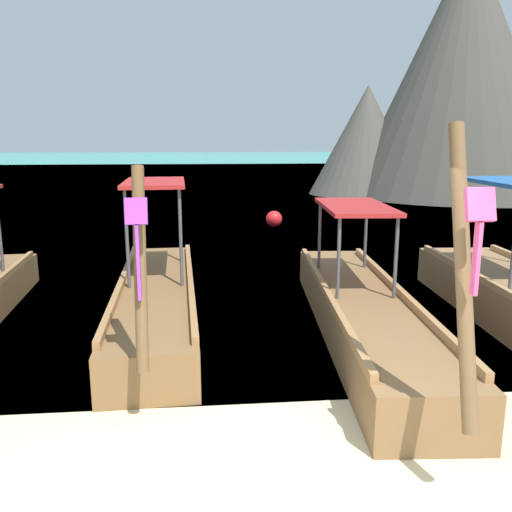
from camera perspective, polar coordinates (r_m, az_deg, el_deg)
name	(u,v)px	position (r m, az deg, el deg)	size (l,w,h in m)	color
sea_water	(210,163)	(65.18, -4.90, 9.86)	(120.00, 120.00, 0.00)	#2DB29E
longtail_boat_violet_ribbon	(157,298)	(8.30, -10.54, -4.41)	(1.37, 6.06, 2.48)	brown
longtail_boat_pink_ribbon	(362,311)	(7.69, 11.30, -5.78)	(1.54, 6.72, 2.85)	brown
karst_rock	(452,78)	(28.70, 20.18, 17.42)	(12.41, 10.60, 12.40)	#47443D
mooring_buoy_near	(274,219)	(16.92, 1.93, 3.97)	(0.52, 0.52, 0.52)	red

